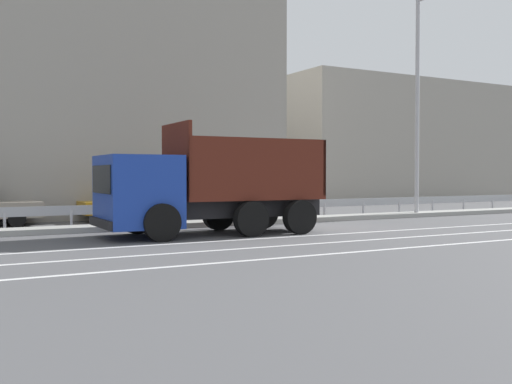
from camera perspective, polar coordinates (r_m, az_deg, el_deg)
ground_plane at (r=20.88m, az=4.77°, el=-3.33°), size 320.00×320.00×0.00m
lane_strip_0 at (r=16.71m, az=-1.36°, el=-4.57°), size 56.71×0.16×0.01m
lane_strip_1 at (r=15.19m, az=1.76°, el=-5.20°), size 56.71×0.16×0.01m
lane_strip_2 at (r=13.64m, az=5.79°, el=-5.99°), size 56.71×0.16×0.01m
median_island at (r=22.54m, az=1.94°, el=-2.73°), size 31.19×1.10×0.18m
median_guardrail at (r=23.59m, az=0.37°, el=-1.36°), size 56.71×0.09×0.78m
dump_truck at (r=17.91m, az=-6.53°, el=-0.22°), size 6.94×2.84×3.34m
median_road_sign at (r=23.15m, az=4.58°, el=0.01°), size 0.66×0.16×2.23m
street_lamp_1 at (r=26.84m, az=15.32°, el=8.79°), size 0.71×2.05×9.40m
parked_car_3 at (r=24.34m, az=-11.64°, el=-1.10°), size 4.15×2.05×1.27m
background_building_1 at (r=46.77m, az=11.73°, el=4.48°), size 19.81×12.60×8.26m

